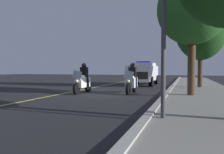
{
  "coord_description": "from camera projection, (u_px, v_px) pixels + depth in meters",
  "views": [
    {
      "loc": [
        12.44,
        4.17,
        1.37
      ],
      "look_at": [
        -0.35,
        0.0,
        0.9
      ],
      "focal_mm": 36.57,
      "sensor_mm": 36.0,
      "label": 1
    }
  ],
  "objects": [
    {
      "name": "ground_plane",
      "position": [
        110.0,
        93.0,
        13.16
      ],
      "size": [
        80.0,
        80.0,
        0.0
      ],
      "primitive_type": "plane",
      "color": "black"
    },
    {
      "name": "curb_strip",
      "position": [
        167.0,
        93.0,
        12.16
      ],
      "size": [
        48.0,
        0.24,
        0.15
      ],
      "primitive_type": "cube",
      "color": "#9E9B93",
      "rests_on": "ground"
    },
    {
      "name": "sidewalk_strip",
      "position": [
        205.0,
        95.0,
        11.57
      ],
      "size": [
        48.0,
        3.6,
        0.1
      ],
      "primitive_type": "cube",
      "color": "gray",
      "rests_on": "ground"
    },
    {
      "name": "lane_stripe_center",
      "position": [
        73.0,
        91.0,
        13.9
      ],
      "size": [
        48.0,
        0.12,
        0.01
      ],
      "primitive_type": "cube",
      "color": "#E0D14C",
      "rests_on": "ground"
    },
    {
      "name": "police_motorcycle_lead_left",
      "position": [
        83.0,
        81.0,
        12.94
      ],
      "size": [
        2.14,
        0.56,
        1.72
      ],
      "color": "black",
      "rests_on": "ground"
    },
    {
      "name": "police_motorcycle_lead_right",
      "position": [
        132.0,
        81.0,
        12.73
      ],
      "size": [
        2.14,
        0.56,
        1.72
      ],
      "color": "black",
      "rests_on": "ground"
    },
    {
      "name": "police_suv",
      "position": [
        143.0,
        73.0,
        19.58
      ],
      "size": [
        4.92,
        2.11,
        2.05
      ],
      "color": "silver",
      "rests_on": "ground"
    },
    {
      "name": "tree_mid_block",
      "position": [
        192.0,
        10.0,
        11.0
      ],
      "size": [
        3.36,
        3.36,
        5.88
      ],
      "color": "#42301E",
      "rests_on": "sidewalk_strip"
    },
    {
      "name": "tree_far_back",
      "position": [
        201.0,
        28.0,
        15.96
      ],
      "size": [
        3.54,
        3.54,
        6.4
      ],
      "color": "#42301E",
      "rests_on": "sidewalk_strip"
    }
  ]
}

